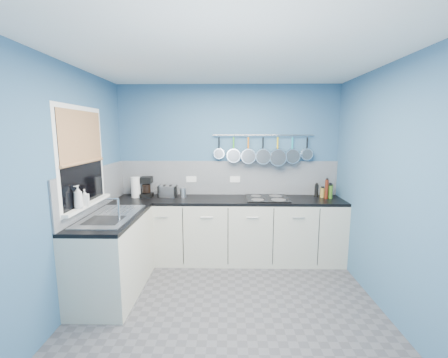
{
  "coord_description": "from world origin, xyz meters",
  "views": [
    {
      "loc": [
        0.01,
        -2.86,
        1.82
      ],
      "look_at": [
        -0.05,
        0.75,
        1.25
      ],
      "focal_mm": 23.72,
      "sensor_mm": 36.0,
      "label": 1
    }
  ],
  "objects_px": {
    "toaster": "(168,191)",
    "soap_bottle_a": "(78,197)",
    "paper_towel": "(136,187)",
    "canister": "(183,193)",
    "soap_bottle_b": "(85,197)",
    "coffee_maker": "(147,187)",
    "hob": "(267,198)"
  },
  "relations": [
    {
      "from": "canister",
      "to": "soap_bottle_b",
      "type": "bearing_deg",
      "value": -129.6
    },
    {
      "from": "soap_bottle_b",
      "to": "paper_towel",
      "type": "distance_m",
      "value": 1.08
    },
    {
      "from": "soap_bottle_b",
      "to": "coffee_maker",
      "type": "xyz_separation_m",
      "value": [
        0.36,
        1.09,
        -0.09
      ]
    },
    {
      "from": "paper_towel",
      "to": "coffee_maker",
      "type": "bearing_deg",
      "value": 13.59
    },
    {
      "from": "coffee_maker",
      "to": "hob",
      "type": "relative_size",
      "value": 0.5
    },
    {
      "from": "soap_bottle_b",
      "to": "canister",
      "type": "height_order",
      "value": "soap_bottle_b"
    },
    {
      "from": "canister",
      "to": "hob",
      "type": "bearing_deg",
      "value": -3.24
    },
    {
      "from": "coffee_maker",
      "to": "canister",
      "type": "distance_m",
      "value": 0.53
    },
    {
      "from": "paper_towel",
      "to": "toaster",
      "type": "xyz_separation_m",
      "value": [
        0.45,
        0.05,
        -0.07
      ]
    },
    {
      "from": "soap_bottle_b",
      "to": "coffee_maker",
      "type": "relative_size",
      "value": 0.59
    },
    {
      "from": "toaster",
      "to": "paper_towel",
      "type": "bearing_deg",
      "value": -160.86
    },
    {
      "from": "soap_bottle_b",
      "to": "hob",
      "type": "relative_size",
      "value": 0.29
    },
    {
      "from": "coffee_maker",
      "to": "canister",
      "type": "bearing_deg",
      "value": -4.51
    },
    {
      "from": "soap_bottle_b",
      "to": "paper_towel",
      "type": "xyz_separation_m",
      "value": [
        0.21,
        1.06,
        -0.09
      ]
    },
    {
      "from": "paper_towel",
      "to": "hob",
      "type": "bearing_deg",
      "value": -1.7
    },
    {
      "from": "soap_bottle_a",
      "to": "canister",
      "type": "relative_size",
      "value": 1.77
    },
    {
      "from": "canister",
      "to": "paper_towel",
      "type": "bearing_deg",
      "value": -178.97
    },
    {
      "from": "soap_bottle_b",
      "to": "hob",
      "type": "height_order",
      "value": "soap_bottle_b"
    },
    {
      "from": "coffee_maker",
      "to": "paper_towel",
      "type": "bearing_deg",
      "value": -168.44
    },
    {
      "from": "toaster",
      "to": "coffee_maker",
      "type": "bearing_deg",
      "value": -164.65
    },
    {
      "from": "coffee_maker",
      "to": "hob",
      "type": "bearing_deg",
      "value": -5.03
    },
    {
      "from": "paper_towel",
      "to": "toaster",
      "type": "height_order",
      "value": "paper_towel"
    },
    {
      "from": "soap_bottle_b",
      "to": "canister",
      "type": "distance_m",
      "value": 1.4
    },
    {
      "from": "paper_towel",
      "to": "coffee_maker",
      "type": "relative_size",
      "value": 1.0
    },
    {
      "from": "toaster",
      "to": "soap_bottle_b",
      "type": "bearing_deg",
      "value": -107.59
    },
    {
      "from": "toaster",
      "to": "soap_bottle_a",
      "type": "bearing_deg",
      "value": -104.75
    },
    {
      "from": "coffee_maker",
      "to": "hob",
      "type": "xyz_separation_m",
      "value": [
        1.72,
        -0.09,
        -0.14
      ]
    },
    {
      "from": "paper_towel",
      "to": "canister",
      "type": "relative_size",
      "value": 2.16
    },
    {
      "from": "coffee_maker",
      "to": "canister",
      "type": "relative_size",
      "value": 2.16
    },
    {
      "from": "toaster",
      "to": "canister",
      "type": "relative_size",
      "value": 1.86
    },
    {
      "from": "soap_bottle_a",
      "to": "soap_bottle_b",
      "type": "xyz_separation_m",
      "value": [
        0.0,
        0.14,
        -0.03
      ]
    },
    {
      "from": "soap_bottle_a",
      "to": "soap_bottle_b",
      "type": "distance_m",
      "value": 0.14
    }
  ]
}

